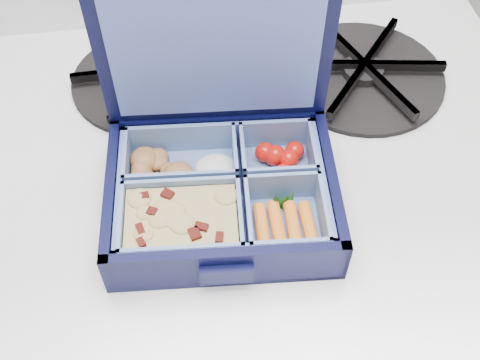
{
  "coord_description": "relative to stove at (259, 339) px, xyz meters",
  "views": [
    {
      "loc": [
        -0.18,
        1.29,
        1.38
      ],
      "look_at": [
        -0.13,
        1.63,
        0.94
      ],
      "focal_mm": 45.0,
      "sensor_mm": 36.0,
      "label": 1
    }
  ],
  "objects": [
    {
      "name": "stove",
      "position": [
        0.0,
        0.0,
        0.0
      ],
      "size": [
        0.61,
        0.61,
        0.91
      ],
      "primitive_type": null,
      "color": "white",
      "rests_on": "floor"
    },
    {
      "name": "burner_grate_rear",
      "position": [
        -0.12,
        0.13,
        0.46
      ],
      "size": [
        0.17,
        0.17,
        0.02
      ],
      "primitive_type": "cylinder",
      "rotation": [
        0.0,
        0.0,
        0.01
      ],
      "color": "black",
      "rests_on": "stove"
    },
    {
      "name": "bento_box",
      "position": [
        -0.06,
        -0.06,
        0.48
      ],
      "size": [
        0.22,
        0.18,
        0.05
      ],
      "primitive_type": null,
      "rotation": [
        0.0,
        0.0,
        -0.08
      ],
      "color": "black",
      "rests_on": "stove"
    },
    {
      "name": "fork",
      "position": [
        -0.0,
        0.08,
        0.46
      ],
      "size": [
        0.15,
        0.16,
        0.01
      ],
      "primitive_type": null,
      "rotation": [
        0.0,
        0.0,
        -0.73
      ],
      "color": "silver",
      "rests_on": "stove"
    },
    {
      "name": "burner_grate",
      "position": [
        0.13,
        0.11,
        0.47
      ],
      "size": [
        0.22,
        0.22,
        0.03
      ],
      "primitive_type": "cylinder",
      "rotation": [
        0.0,
        0.0,
        -0.16
      ],
      "color": "black",
      "rests_on": "stove"
    }
  ]
}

